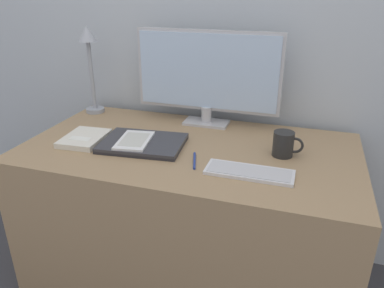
% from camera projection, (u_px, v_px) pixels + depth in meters
% --- Properties ---
extents(wall_back, '(3.60, 0.05, 2.40)m').
position_uv_depth(wall_back, '(218.00, 9.00, 1.68)').
color(wall_back, '#B2BCC6').
rests_on(wall_back, ground_plane).
extents(desk, '(1.33, 0.71, 0.70)m').
position_uv_depth(desk, '(189.00, 219.00, 1.65)').
color(desk, '#997A56').
rests_on(desk, ground_plane).
extents(monitor, '(0.66, 0.11, 0.42)m').
position_uv_depth(monitor, '(207.00, 75.00, 1.66)').
color(monitor, '#B7B7BC').
rests_on(monitor, desk).
extents(keyboard, '(0.31, 0.11, 0.01)m').
position_uv_depth(keyboard, '(249.00, 172.00, 1.29)').
color(keyboard, silver).
rests_on(keyboard, desk).
extents(laptop, '(0.35, 0.27, 0.02)m').
position_uv_depth(laptop, '(143.00, 143.00, 1.51)').
color(laptop, '#232328').
rests_on(laptop, desk).
extents(ereader, '(0.15, 0.21, 0.01)m').
position_uv_depth(ereader, '(134.00, 140.00, 1.50)').
color(ereader, white).
rests_on(ereader, laptop).
extents(desk_lamp, '(0.09, 0.09, 0.42)m').
position_uv_depth(desk_lamp, '(90.00, 56.00, 1.80)').
color(desk_lamp, '#999EA8').
rests_on(desk_lamp, desk).
extents(notebook, '(0.17, 0.22, 0.02)m').
position_uv_depth(notebook, '(84.00, 138.00, 1.56)').
color(notebook, silver).
rests_on(notebook, desk).
extents(coffee_mug, '(0.11, 0.08, 0.10)m').
position_uv_depth(coffee_mug, '(284.00, 144.00, 1.41)').
color(coffee_mug, black).
rests_on(coffee_mug, desk).
extents(pen, '(0.05, 0.13, 0.01)m').
position_uv_depth(pen, '(194.00, 161.00, 1.38)').
color(pen, navy).
rests_on(pen, desk).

